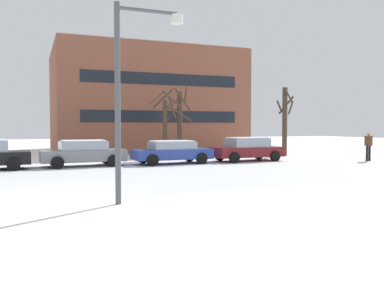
% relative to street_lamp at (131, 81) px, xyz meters
% --- Properties ---
extents(ground_plane, '(120.00, 120.00, 0.00)m').
position_rel_street_lamp_xyz_m(ground_plane, '(-1.99, 2.06, -3.42)').
color(ground_plane, white).
extents(road_surface, '(80.00, 9.37, 0.00)m').
position_rel_street_lamp_xyz_m(road_surface, '(-1.99, 5.75, -3.42)').
color(road_surface, silver).
rests_on(road_surface, ground).
extents(street_lamp, '(1.99, 0.36, 5.53)m').
position_rel_street_lamp_xyz_m(street_lamp, '(0.00, 0.00, 0.00)').
color(street_lamp, '#4C4F54').
rests_on(street_lamp, ground).
extents(parked_car_gray, '(4.47, 2.20, 1.41)m').
position_rel_street_lamp_xyz_m(parked_car_gray, '(0.03, 11.37, -2.69)').
color(parked_car_gray, slate).
rests_on(parked_car_gray, ground).
extents(parked_car_blue, '(4.59, 2.14, 1.33)m').
position_rel_street_lamp_xyz_m(parked_car_blue, '(4.96, 11.01, -2.73)').
color(parked_car_blue, '#283D93').
rests_on(parked_car_blue, ground).
extents(parked_car_maroon, '(4.49, 2.19, 1.47)m').
position_rel_street_lamp_xyz_m(parked_car_maroon, '(9.89, 11.02, -2.67)').
color(parked_car_maroon, maroon).
rests_on(parked_car_maroon, ground).
extents(pedestrian_crossing, '(0.49, 0.43, 1.78)m').
position_rel_street_lamp_xyz_m(pedestrian_crossing, '(16.83, 8.19, -2.37)').
color(pedestrian_crossing, black).
rests_on(pedestrian_crossing, ground).
extents(tree_far_mid, '(1.81, 2.07, 4.89)m').
position_rel_street_lamp_xyz_m(tree_far_mid, '(6.81, 14.86, -0.97)').
color(tree_far_mid, '#423326').
rests_on(tree_far_mid, ground).
extents(tree_far_right, '(1.95, 1.97, 4.73)m').
position_rel_street_lamp_xyz_m(tree_far_right, '(5.66, 14.41, -1.11)').
color(tree_far_right, '#423326').
rests_on(tree_far_right, ground).
extents(tree_far_left, '(1.43, 1.43, 4.97)m').
position_rel_street_lamp_xyz_m(tree_far_left, '(14.72, 14.06, -0.77)').
color(tree_far_left, '#423326').
rests_on(tree_far_left, ground).
extents(building_far_right, '(15.65, 11.86, 8.82)m').
position_rel_street_lamp_xyz_m(building_far_right, '(7.01, 25.09, 0.99)').
color(building_far_right, brown).
rests_on(building_far_right, ground).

